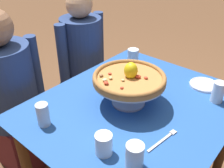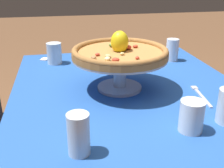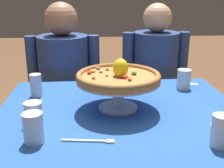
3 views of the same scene
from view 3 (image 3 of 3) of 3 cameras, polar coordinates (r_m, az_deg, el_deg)
dining_table at (r=1.38m, az=1.80°, el=-9.67°), size 1.16×0.98×0.74m
pizza_stand at (r=1.33m, az=1.26°, el=-1.06°), size 0.39×0.39×0.14m
pizza at (r=1.31m, az=1.28°, el=1.60°), size 0.39×0.39×0.10m
water_glass_front_right at (r=1.10m, az=20.92°, el=-9.19°), size 0.07×0.07×0.12m
water_glass_front_left at (r=1.10m, az=-15.52°, el=-8.84°), size 0.08×0.08×0.12m
water_glass_side_left at (r=1.23m, az=-15.46°, el=-6.10°), size 0.08×0.08×0.10m
water_glass_back_right at (r=1.68m, az=14.22°, el=0.71°), size 0.08×0.08×0.11m
water_glass_back_left at (r=1.56m, az=-15.01°, el=-0.46°), size 0.06×0.06×0.12m
dinner_fork at (r=1.08m, az=-4.24°, el=-11.33°), size 0.20×0.04×0.01m
sugar_packet at (r=1.77m, az=16.00°, el=-0.06°), size 0.06×0.05×0.00m
diner_left at (r=2.10m, az=-9.45°, el=-0.93°), size 0.51×0.36×1.21m
diner_right at (r=2.15m, az=8.42°, el=-1.10°), size 0.48×0.32×1.20m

